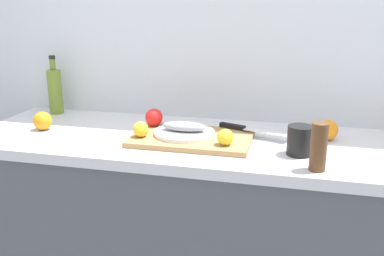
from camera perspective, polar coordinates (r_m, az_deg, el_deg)
back_wall at (r=1.89m, az=5.78°, el=11.59°), size 3.20×0.05×2.50m
kitchen_counter at (r=1.83m, az=3.53°, el=-15.10°), size 2.00×0.60×0.90m
cutting_board at (r=1.63m, az=-0.00°, el=-1.35°), size 0.45×0.29×0.02m
white_plate at (r=1.64m, az=-1.04°, el=-0.63°), size 0.23×0.23×0.01m
fish_fillet at (r=1.63m, az=-1.04°, el=0.23°), size 0.17×0.07×0.04m
chef_knife at (r=1.70m, az=7.03°, el=-0.06°), size 0.28×0.12×0.02m
lemon_0 at (r=1.61m, az=-6.89°, el=-0.19°), size 0.06×0.06×0.06m
lemon_1 at (r=1.51m, az=4.47°, el=-1.22°), size 0.06×0.06×0.06m
tomato_0 at (r=1.75m, az=-5.11°, el=1.44°), size 0.07×0.07×0.07m
olive_oil_bottle at (r=2.11m, az=-17.87°, el=4.83°), size 0.06×0.06×0.27m
coffee_mug_0 at (r=1.51m, az=14.34°, el=-1.63°), size 0.13×0.09×0.10m
orange_1 at (r=1.71m, az=17.70°, el=-0.25°), size 0.08×0.08×0.08m
orange_2 at (r=1.86m, az=-19.38°, el=0.91°), size 0.08×0.08×0.08m
pepper_mill at (r=1.38m, az=16.60°, el=-2.46°), size 0.05×0.05×0.15m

